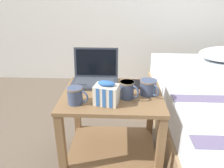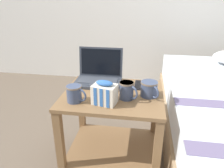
% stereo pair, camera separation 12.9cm
% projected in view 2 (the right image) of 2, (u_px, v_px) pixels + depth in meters
% --- Properties ---
extents(ground_plane, '(8.00, 8.00, 0.00)m').
position_uv_depth(ground_plane, '(113.00, 162.00, 1.58)').
color(ground_plane, brown).
extents(bedside_table, '(0.62, 0.51, 0.56)m').
position_uv_depth(bedside_table, '(113.00, 121.00, 1.44)').
color(bedside_table, olive).
rests_on(bedside_table, ground_plane).
extents(laptop, '(0.31, 0.24, 0.22)m').
position_uv_depth(laptop, '(99.00, 76.00, 1.52)').
color(laptop, '#333842').
rests_on(laptop, bedside_table).
extents(mug_front_left, '(0.11, 0.10, 0.10)m').
position_uv_depth(mug_front_left, '(127.00, 90.00, 1.27)').
color(mug_front_left, '#3F4C6B').
rests_on(mug_front_left, bedside_table).
extents(mug_front_right, '(0.11, 0.13, 0.09)m').
position_uv_depth(mug_front_right, '(149.00, 89.00, 1.30)').
color(mug_front_right, '#3F4C6B').
rests_on(mug_front_right, bedside_table).
extents(mug_mid_center, '(0.13, 0.09, 0.10)m').
position_uv_depth(mug_mid_center, '(75.00, 93.00, 1.24)').
color(mug_mid_center, '#3F4C6B').
rests_on(mug_mid_center, bedside_table).
extents(snack_bag, '(0.15, 0.12, 0.14)m').
position_uv_depth(snack_bag, '(105.00, 93.00, 1.22)').
color(snack_bag, silver).
rests_on(snack_bag, bedside_table).
extents(cell_phone, '(0.07, 0.15, 0.01)m').
position_uv_depth(cell_phone, '(140.00, 85.00, 1.47)').
color(cell_phone, black).
rests_on(cell_phone, bedside_table).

